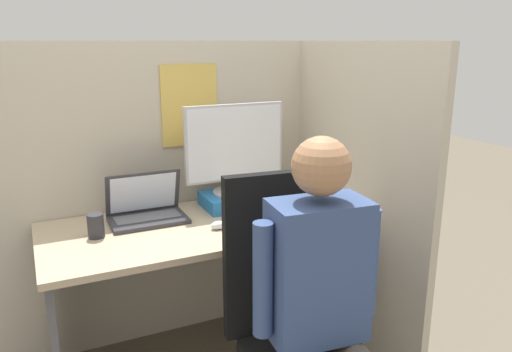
{
  "coord_description": "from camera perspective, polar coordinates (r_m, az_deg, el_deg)",
  "views": [
    {
      "loc": [
        -0.71,
        -1.78,
        1.59
      ],
      "look_at": [
        0.21,
        0.17,
        1.0
      ],
      "focal_mm": 35.0,
      "sensor_mm": 36.0,
      "label": 1
    }
  ],
  "objects": [
    {
      "name": "stapler",
      "position": [
        2.68,
        6.48,
        -2.6
      ],
      "size": [
        0.04,
        0.12,
        0.04
      ],
      "color": "#2D2D33",
      "rests_on": "desk"
    },
    {
      "name": "mouse",
      "position": [
        2.3,
        -4.34,
        -5.63
      ],
      "size": [
        0.07,
        0.05,
        0.04
      ],
      "color": "silver",
      "rests_on": "desk"
    },
    {
      "name": "pen_cup",
      "position": [
        2.3,
        -17.84,
        -5.44
      ],
      "size": [
        0.07,
        0.07,
        0.11
      ],
      "color": "#28282D",
      "rests_on": "desk"
    },
    {
      "name": "person",
      "position": [
        1.79,
        7.99,
        -13.12
      ],
      "size": [
        0.48,
        0.44,
        1.29
      ],
      "color": "brown",
      "rests_on": "ground"
    },
    {
      "name": "carrot_toy",
      "position": [
        2.33,
        1.97,
        -5.31
      ],
      "size": [
        0.04,
        0.13,
        0.04
      ],
      "color": "orange",
      "rests_on": "desk"
    },
    {
      "name": "cubicle_panel_back",
      "position": [
        2.71,
        -8.9,
        -1.93
      ],
      "size": [
        1.96,
        0.05,
        1.59
      ],
      "color": "#B7AD99",
      "rests_on": "ground"
    },
    {
      "name": "monitor",
      "position": [
        2.54,
        -2.43,
        3.19
      ],
      "size": [
        0.53,
        0.23,
        0.46
      ],
      "color": "#B2B2B7",
      "rests_on": "paper_box"
    },
    {
      "name": "office_chair",
      "position": [
        2.0,
        4.68,
        -16.38
      ],
      "size": [
        0.53,
        0.58,
        1.11
      ],
      "color": "black",
      "rests_on": "ground"
    },
    {
      "name": "cubicle_panel_right",
      "position": [
        2.64,
        9.78,
        -2.5
      ],
      "size": [
        0.04,
        1.33,
        1.59
      ],
      "color": "#B7AD99",
      "rests_on": "ground"
    },
    {
      "name": "paper_box",
      "position": [
        2.61,
        -2.34,
        -2.69
      ],
      "size": [
        0.34,
        0.24,
        0.07
      ],
      "color": "#236BAD",
      "rests_on": "desk"
    },
    {
      "name": "laptop",
      "position": [
        2.45,
        -12.38,
        -3.95
      ],
      "size": [
        0.36,
        0.23,
        0.23
      ],
      "color": "#2D2D33",
      "rests_on": "desk"
    },
    {
      "name": "desk",
      "position": [
        2.46,
        -6.22,
        -9.44
      ],
      "size": [
        1.46,
        0.69,
        0.75
      ],
      "color": "tan",
      "rests_on": "ground"
    }
  ]
}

